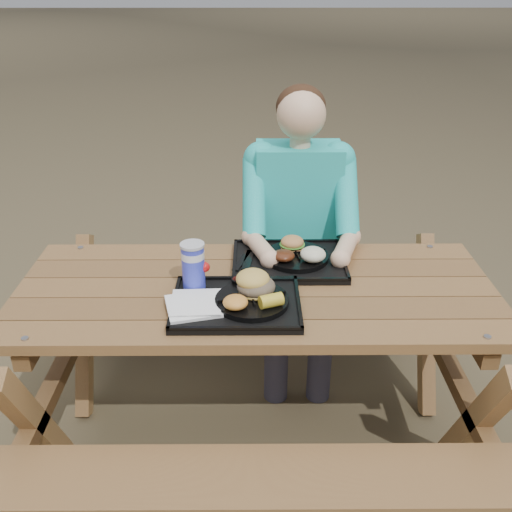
{
  "coord_description": "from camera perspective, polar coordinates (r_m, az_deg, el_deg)",
  "views": [
    {
      "loc": [
        -0.01,
        -1.86,
        1.82
      ],
      "look_at": [
        0.0,
        0.0,
        0.88
      ],
      "focal_mm": 40.0,
      "sensor_mm": 36.0,
      "label": 1
    }
  ],
  "objects": [
    {
      "name": "cutlery_far",
      "position": [
        2.3,
        -0.76,
        -0.31
      ],
      "size": [
        0.05,
        0.18,
        0.01
      ],
      "primitive_type": "cube",
      "rotation": [
        0.0,
        0.0,
        -0.12
      ],
      "color": "black",
      "rests_on": "tray_far"
    },
    {
      "name": "corn_cob",
      "position": [
        1.94,
        1.52,
        -4.48
      ],
      "size": [
        0.1,
        0.1,
        0.05
      ],
      "primitive_type": null,
      "rotation": [
        0.0,
        0.0,
        0.37
      ],
      "color": "yellow",
      "rests_on": "plate_near"
    },
    {
      "name": "condiment_mustard",
      "position": [
        2.12,
        -0.01,
        -2.38
      ],
      "size": [
        0.05,
        0.05,
        0.03
      ],
      "primitive_type": "cylinder",
      "color": "yellow",
      "rests_on": "tray_near"
    },
    {
      "name": "sandwich",
      "position": [
        2.0,
        0.01,
        -2.07
      ],
      "size": [
        0.13,
        0.13,
        0.13
      ],
      "primitive_type": null,
      "color": "gold",
      "rests_on": "plate_near"
    },
    {
      "name": "tray_near",
      "position": [
        2.02,
        -1.98,
        -4.9
      ],
      "size": [
        0.45,
        0.35,
        0.02
      ],
      "primitive_type": "cube",
      "color": "black",
      "rests_on": "picnic_table"
    },
    {
      "name": "napkin_stack",
      "position": [
        1.99,
        -6.31,
        -4.89
      ],
      "size": [
        0.22,
        0.22,
        0.02
      ],
      "primitive_type": "cube",
      "rotation": [
        0.0,
        0.0,
        0.25
      ],
      "color": "white",
      "rests_on": "tray_near"
    },
    {
      "name": "plate_far",
      "position": [
        2.31,
        4.04,
        -0.05
      ],
      "size": [
        0.26,
        0.26,
        0.02
      ],
      "primitive_type": "cylinder",
      "color": "black",
      "rests_on": "tray_far"
    },
    {
      "name": "tray_far",
      "position": [
        2.31,
        3.3,
        -0.61
      ],
      "size": [
        0.45,
        0.35,
        0.02
      ],
      "primitive_type": "cube",
      "color": "black",
      "rests_on": "picnic_table"
    },
    {
      "name": "soda_cup",
      "position": [
        2.08,
        -6.28,
        -1.1
      ],
      "size": [
        0.08,
        0.08,
        0.17
      ],
      "primitive_type": "cylinder",
      "color": "#1A25C5",
      "rests_on": "tray_near"
    },
    {
      "name": "picnic_table",
      "position": [
        2.36,
        -0.0,
        -11.02
      ],
      "size": [
        1.8,
        1.49,
        0.75
      ],
      "primitive_type": null,
      "color": "#999999",
      "rests_on": "ground"
    },
    {
      "name": "potato_salad",
      "position": [
        2.25,
        5.72,
        0.16
      ],
      "size": [
        0.1,
        0.1,
        0.06
      ],
      "primitive_type": "ellipsoid",
      "color": "beige",
      "rests_on": "plate_far"
    },
    {
      "name": "plate_near",
      "position": [
        2.0,
        -0.41,
        -4.48
      ],
      "size": [
        0.26,
        0.26,
        0.02
      ],
      "primitive_type": "cylinder",
      "color": "black",
      "rests_on": "tray_near"
    },
    {
      "name": "condiment_bbq",
      "position": [
        2.1,
        -1.74,
        -2.65
      ],
      "size": [
        0.05,
        0.05,
        0.03
      ],
      "primitive_type": "cylinder",
      "color": "black",
      "rests_on": "tray_near"
    },
    {
      "name": "ground",
      "position": [
        2.6,
        -0.0,
        -17.55
      ],
      "size": [
        60.0,
        60.0,
        0.0
      ],
      "primitive_type": "plane",
      "color": "#999999",
      "rests_on": "ground"
    },
    {
      "name": "burger",
      "position": [
        2.33,
        3.66,
        1.67
      ],
      "size": [
        0.1,
        0.1,
        0.09
      ],
      "primitive_type": null,
      "color": "#BF7E43",
      "rests_on": "plate_far"
    },
    {
      "name": "baked_beans",
      "position": [
        2.25,
        2.78,
        0.04
      ],
      "size": [
        0.09,
        0.09,
        0.04
      ],
      "primitive_type": "ellipsoid",
      "color": "#4D210F",
      "rests_on": "plate_far"
    },
    {
      "name": "diner",
      "position": [
        2.7,
        4.06,
        0.84
      ],
      "size": [
        0.48,
        0.84,
        1.28
      ],
      "primitive_type": null,
      "color": "teal",
      "rests_on": "ground"
    },
    {
      "name": "mac_cheese",
      "position": [
        1.93,
        -2.07,
        -4.65
      ],
      "size": [
        0.09,
        0.09,
        0.04
      ],
      "primitive_type": "ellipsoid",
      "color": "gold",
      "rests_on": "plate_near"
    }
  ]
}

